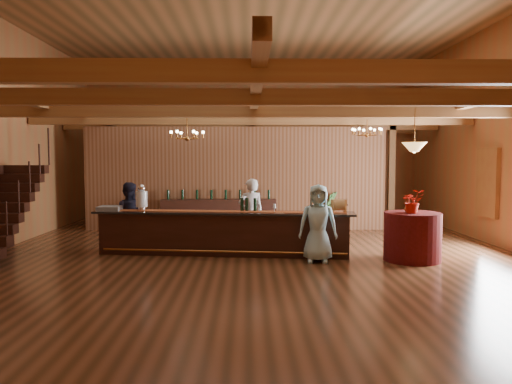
{
  "coord_description": "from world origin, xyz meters",
  "views": [
    {
      "loc": [
        -0.13,
        -11.5,
        2.19
      ],
      "look_at": [
        0.06,
        0.31,
        1.36
      ],
      "focal_mm": 35.0,
      "sensor_mm": 36.0,
      "label": 1
    }
  ],
  "objects_px": {
    "bartender": "(251,214)",
    "guest": "(318,223)",
    "chandelier_right": "(367,132)",
    "pendant_lamp": "(414,147)",
    "beverage_dispenser": "(142,198)",
    "floor_plant": "(328,211)",
    "tasting_bar": "(223,233)",
    "backbar_shelf": "(219,215)",
    "chandelier_left": "(187,135)",
    "round_table": "(412,237)",
    "raffle_drum": "(339,205)",
    "staff_second": "(128,216)"
  },
  "relations": [
    {
      "from": "tasting_bar",
      "to": "bartender",
      "type": "height_order",
      "value": "bartender"
    },
    {
      "from": "round_table",
      "to": "bartender",
      "type": "xyz_separation_m",
      "value": [
        -3.41,
        1.51,
        0.33
      ]
    },
    {
      "from": "chandelier_left",
      "to": "pendant_lamp",
      "type": "distance_m",
      "value": 5.18
    },
    {
      "from": "round_table",
      "to": "chandelier_left",
      "type": "xyz_separation_m",
      "value": [
        -4.93,
        1.57,
        2.22
      ]
    },
    {
      "from": "backbar_shelf",
      "to": "bartender",
      "type": "height_order",
      "value": "bartender"
    },
    {
      "from": "pendant_lamp",
      "to": "guest",
      "type": "bearing_deg",
      "value": -176.89
    },
    {
      "from": "chandelier_right",
      "to": "beverage_dispenser",
      "type": "bearing_deg",
      "value": -161.46
    },
    {
      "from": "guest",
      "to": "chandelier_left",
      "type": "bearing_deg",
      "value": 157.45
    },
    {
      "from": "chandelier_left",
      "to": "guest",
      "type": "distance_m",
      "value": 3.86
    },
    {
      "from": "backbar_shelf",
      "to": "staff_second",
      "type": "distance_m",
      "value": 3.52
    },
    {
      "from": "beverage_dispenser",
      "to": "bartender",
      "type": "relative_size",
      "value": 0.36
    },
    {
      "from": "beverage_dispenser",
      "to": "pendant_lamp",
      "type": "xyz_separation_m",
      "value": [
        5.91,
        -1.01,
        1.14
      ]
    },
    {
      "from": "bartender",
      "to": "guest",
      "type": "height_order",
      "value": "bartender"
    },
    {
      "from": "tasting_bar",
      "to": "floor_plant",
      "type": "bearing_deg",
      "value": 58.72
    },
    {
      "from": "tasting_bar",
      "to": "staff_second",
      "type": "relative_size",
      "value": 3.69
    },
    {
      "from": "pendant_lamp",
      "to": "staff_second",
      "type": "distance_m",
      "value": 6.67
    },
    {
      "from": "raffle_drum",
      "to": "round_table",
      "type": "height_order",
      "value": "raffle_drum"
    },
    {
      "from": "chandelier_right",
      "to": "guest",
      "type": "distance_m",
      "value": 4.02
    },
    {
      "from": "chandelier_left",
      "to": "pendant_lamp",
      "type": "height_order",
      "value": "same"
    },
    {
      "from": "guest",
      "to": "bartender",
      "type": "bearing_deg",
      "value": 138.1
    },
    {
      "from": "round_table",
      "to": "pendant_lamp",
      "type": "height_order",
      "value": "pendant_lamp"
    },
    {
      "from": "beverage_dispenser",
      "to": "pendant_lamp",
      "type": "relative_size",
      "value": 0.67
    },
    {
      "from": "round_table",
      "to": "floor_plant",
      "type": "relative_size",
      "value": 1.03
    },
    {
      "from": "tasting_bar",
      "to": "guest",
      "type": "height_order",
      "value": "guest"
    },
    {
      "from": "chandelier_right",
      "to": "bartender",
      "type": "height_order",
      "value": "chandelier_right"
    },
    {
      "from": "round_table",
      "to": "pendant_lamp",
      "type": "xyz_separation_m",
      "value": [
        0.0,
        0.0,
        1.89
      ]
    },
    {
      "from": "backbar_shelf",
      "to": "guest",
      "type": "bearing_deg",
      "value": -69.7
    },
    {
      "from": "tasting_bar",
      "to": "round_table",
      "type": "xyz_separation_m",
      "value": [
        4.04,
        -0.73,
        0.02
      ]
    },
    {
      "from": "chandelier_right",
      "to": "staff_second",
      "type": "relative_size",
      "value": 0.5
    },
    {
      "from": "backbar_shelf",
      "to": "chandelier_right",
      "type": "bearing_deg",
      "value": -26.81
    },
    {
      "from": "chandelier_right",
      "to": "bartender",
      "type": "distance_m",
      "value": 3.96
    },
    {
      "from": "backbar_shelf",
      "to": "floor_plant",
      "type": "xyz_separation_m",
      "value": [
        3.28,
        0.21,
        0.1
      ]
    },
    {
      "from": "backbar_shelf",
      "to": "chandelier_left",
      "type": "distance_m",
      "value": 3.59
    },
    {
      "from": "beverage_dispenser",
      "to": "bartender",
      "type": "bearing_deg",
      "value": 11.31
    },
    {
      "from": "tasting_bar",
      "to": "backbar_shelf",
      "type": "xyz_separation_m",
      "value": [
        -0.31,
        3.57,
        -0.02
      ]
    },
    {
      "from": "raffle_drum",
      "to": "chandelier_left",
      "type": "xyz_separation_m",
      "value": [
        -3.43,
        1.19,
        1.58
      ]
    },
    {
      "from": "tasting_bar",
      "to": "chandelier_left",
      "type": "bearing_deg",
      "value": 143.61
    },
    {
      "from": "round_table",
      "to": "bartender",
      "type": "distance_m",
      "value": 3.74
    },
    {
      "from": "chandelier_right",
      "to": "chandelier_left",
      "type": "bearing_deg",
      "value": -164.08
    },
    {
      "from": "backbar_shelf",
      "to": "floor_plant",
      "type": "height_order",
      "value": "floor_plant"
    },
    {
      "from": "beverage_dispenser",
      "to": "bartender",
      "type": "height_order",
      "value": "bartender"
    },
    {
      "from": "round_table",
      "to": "staff_second",
      "type": "xyz_separation_m",
      "value": [
        -6.32,
        1.41,
        0.29
      ]
    },
    {
      "from": "backbar_shelf",
      "to": "round_table",
      "type": "distance_m",
      "value": 6.12
    },
    {
      "from": "raffle_drum",
      "to": "backbar_shelf",
      "type": "height_order",
      "value": "raffle_drum"
    },
    {
      "from": "raffle_drum",
      "to": "round_table",
      "type": "bearing_deg",
      "value": -14.26
    },
    {
      "from": "beverage_dispenser",
      "to": "chandelier_right",
      "type": "height_order",
      "value": "chandelier_right"
    },
    {
      "from": "beverage_dispenser",
      "to": "floor_plant",
      "type": "height_order",
      "value": "beverage_dispenser"
    },
    {
      "from": "guest",
      "to": "floor_plant",
      "type": "relative_size",
      "value": 1.41
    },
    {
      "from": "chandelier_right",
      "to": "tasting_bar",
      "type": "bearing_deg",
      "value": -149.99
    },
    {
      "from": "round_table",
      "to": "guest",
      "type": "height_order",
      "value": "guest"
    }
  ]
}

